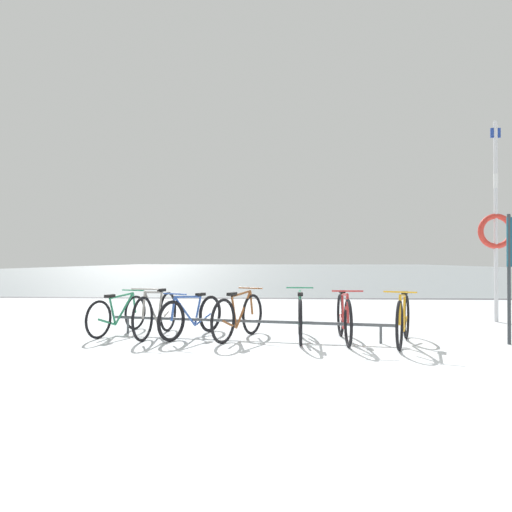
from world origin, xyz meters
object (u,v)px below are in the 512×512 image
at_px(bicycle_4, 300,317).
at_px(rescue_post, 496,226).
at_px(bicycle_1, 156,314).
at_px(bicycle_2, 192,316).
at_px(bicycle_5, 344,317).
at_px(bicycle_3, 239,316).
at_px(bicycle_0, 118,314).
at_px(bicycle_6, 403,319).

bearing_deg(bicycle_4, rescue_post, 28.15).
relative_size(bicycle_1, bicycle_2, 1.09).
height_order(bicycle_1, bicycle_5, bicycle_5).
relative_size(bicycle_3, rescue_post, 0.36).
relative_size(bicycle_1, bicycle_5, 1.00).
distance_m(bicycle_0, bicycle_6, 4.72).
height_order(bicycle_1, bicycle_3, bicycle_1).
xyz_separation_m(bicycle_2, bicycle_4, (1.79, -0.22, 0.03)).
distance_m(bicycle_3, bicycle_5, 1.68).
distance_m(bicycle_2, rescue_post, 6.50).
relative_size(bicycle_0, bicycle_6, 0.96).
relative_size(bicycle_0, rescue_post, 0.37).
height_order(bicycle_2, rescue_post, rescue_post).
relative_size(bicycle_3, bicycle_4, 0.91).
height_order(bicycle_4, rescue_post, rescue_post).
distance_m(bicycle_1, rescue_post, 7.06).
bearing_deg(rescue_post, bicycle_1, -163.05).
relative_size(bicycle_3, bicycle_6, 0.94).
bearing_deg(rescue_post, bicycle_6, -135.94).
distance_m(bicycle_2, bicycle_3, 0.82).
xyz_separation_m(bicycle_1, rescue_post, (6.57, 2.00, 1.62)).
relative_size(bicycle_4, bicycle_5, 0.99).
bearing_deg(bicycle_3, bicycle_0, 169.89).
distance_m(bicycle_4, rescue_post, 5.00).
xyz_separation_m(bicycle_5, bicycle_6, (0.86, -0.21, 0.00)).
bearing_deg(bicycle_5, bicycle_6, -13.69).
distance_m(bicycle_0, bicycle_4, 3.15).
bearing_deg(bicycle_0, bicycle_3, -10.11).
relative_size(bicycle_2, bicycle_3, 1.02).
distance_m(bicycle_0, bicycle_2, 1.34).
xyz_separation_m(bicycle_3, bicycle_5, (1.68, -0.15, 0.01)).
relative_size(bicycle_1, bicycle_3, 1.11).
bearing_deg(bicycle_4, bicycle_5, -8.37).
bearing_deg(bicycle_5, bicycle_4, 171.63).
distance_m(bicycle_1, bicycle_2, 0.61).
distance_m(bicycle_4, bicycle_5, 0.69).
relative_size(bicycle_5, bicycle_6, 1.03).
bearing_deg(bicycle_1, bicycle_4, -5.43).
relative_size(bicycle_0, bicycle_1, 0.93).
xyz_separation_m(bicycle_3, rescue_post, (5.16, 2.19, 1.62)).
relative_size(bicycle_2, bicycle_5, 0.92).
relative_size(bicycle_1, bicycle_6, 1.04).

